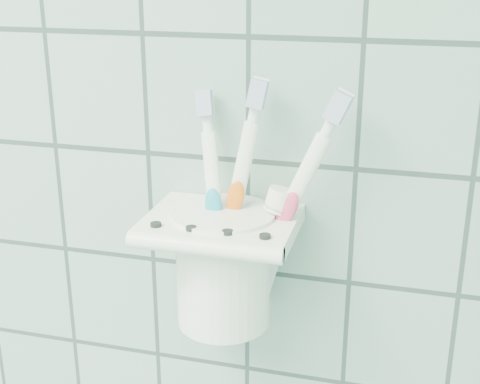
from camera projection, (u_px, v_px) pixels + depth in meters
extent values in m
cube|color=white|center=(233.00, 219.00, 0.61)|extent=(0.05, 0.02, 0.04)
cube|color=white|center=(221.00, 224.00, 0.57)|extent=(0.13, 0.10, 0.01)
cylinder|color=white|center=(204.00, 247.00, 0.53)|extent=(0.13, 0.01, 0.01)
cylinder|color=black|center=(156.00, 225.00, 0.55)|extent=(0.01, 0.01, 0.00)
cylinder|color=black|center=(191.00, 229.00, 0.54)|extent=(0.01, 0.01, 0.00)
cylinder|color=black|center=(228.00, 233.00, 0.53)|extent=(0.01, 0.01, 0.00)
cylinder|color=black|center=(265.00, 237.00, 0.53)|extent=(0.01, 0.01, 0.00)
cylinder|color=white|center=(223.00, 267.00, 0.59)|extent=(0.08, 0.08, 0.11)
cylinder|color=white|center=(223.00, 215.00, 0.57)|extent=(0.09, 0.09, 0.01)
cylinder|color=black|center=(223.00, 213.00, 0.57)|extent=(0.08, 0.08, 0.00)
cylinder|color=white|center=(224.00, 235.00, 0.56)|extent=(0.04, 0.06, 0.17)
cylinder|color=white|center=(223.00, 125.00, 0.53)|extent=(0.01, 0.02, 0.03)
cube|color=silver|center=(221.00, 109.00, 0.52)|extent=(0.02, 0.02, 0.03)
cube|color=white|center=(223.00, 107.00, 0.52)|extent=(0.02, 0.01, 0.03)
ellipsoid|color=teal|center=(222.00, 215.00, 0.55)|extent=(0.02, 0.01, 0.03)
cylinder|color=white|center=(237.00, 218.00, 0.58)|extent=(0.09, 0.02, 0.17)
cylinder|color=white|center=(236.00, 101.00, 0.54)|extent=(0.02, 0.01, 0.03)
cube|color=silver|center=(234.00, 83.00, 0.53)|extent=(0.02, 0.01, 0.03)
cube|color=white|center=(237.00, 82.00, 0.54)|extent=(0.02, 0.01, 0.03)
ellipsoid|color=#D83F72|center=(235.00, 196.00, 0.56)|extent=(0.03, 0.01, 0.04)
cylinder|color=white|center=(212.00, 217.00, 0.59)|extent=(0.05, 0.03, 0.18)
cylinder|color=white|center=(210.00, 107.00, 0.55)|extent=(0.01, 0.01, 0.03)
cube|color=silver|center=(207.00, 91.00, 0.54)|extent=(0.02, 0.01, 0.03)
cube|color=white|center=(210.00, 89.00, 0.55)|extent=(0.02, 0.01, 0.03)
ellipsoid|color=orange|center=(209.00, 197.00, 0.57)|extent=(0.02, 0.01, 0.03)
cube|color=silver|center=(243.00, 266.00, 0.58)|extent=(0.06, 0.03, 0.10)
cube|color=silver|center=(243.00, 311.00, 0.60)|extent=(0.04, 0.01, 0.02)
cone|color=silver|center=(244.00, 211.00, 0.57)|extent=(0.03, 0.03, 0.02)
cylinder|color=white|center=(244.00, 197.00, 0.56)|extent=(0.03, 0.03, 0.03)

